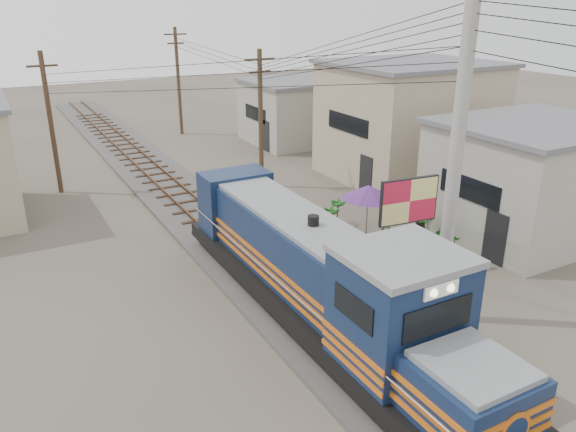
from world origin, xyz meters
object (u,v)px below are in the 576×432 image
market_umbrella (368,192)px  vendor (420,217)px  locomotive (322,279)px  billboard (409,203)px

market_umbrella → vendor: size_ratio=1.46×
locomotive → vendor: size_ratio=8.47×
locomotive → market_umbrella: (5.00, 4.64, 0.47)m
locomotive → vendor: bearing=28.9°
market_umbrella → vendor: market_umbrella is taller
billboard → market_umbrella: billboard is taller
locomotive → market_umbrella: locomotive is taller
vendor → locomotive: bearing=-11.6°
market_umbrella → vendor: bearing=-16.7°
billboard → market_umbrella: 2.89m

